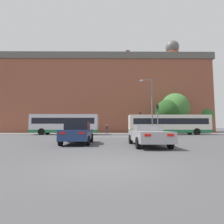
% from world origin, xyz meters
% --- Properties ---
extents(ground_plane, '(400.00, 400.00, 0.00)m').
position_xyz_m(ground_plane, '(0.00, 0.00, 0.00)').
color(ground_plane, '#474749').
extents(stop_line_strip, '(9.42, 0.30, 0.01)m').
position_xyz_m(stop_line_strip, '(0.00, 15.66, 0.00)').
color(stop_line_strip, silver).
rests_on(stop_line_strip, ground_plane).
extents(far_pavement, '(70.47, 2.50, 0.01)m').
position_xyz_m(far_pavement, '(0.00, 27.97, 0.01)').
color(far_pavement, gray).
rests_on(far_pavement, ground_plane).
extents(brick_civic_building, '(48.61, 11.84, 23.04)m').
position_xyz_m(brick_civic_building, '(-1.40, 37.13, 8.91)').
color(brick_civic_building, brown).
rests_on(brick_civic_building, ground_plane).
extents(car_saloon_left, '(2.04, 4.29, 1.56)m').
position_xyz_m(car_saloon_left, '(-2.22, 7.06, 0.78)').
color(car_saloon_left, navy).
rests_on(car_saloon_left, ground_plane).
extents(car_roadster_right, '(2.07, 4.84, 1.29)m').
position_xyz_m(car_roadster_right, '(2.44, 5.62, 0.67)').
color(car_roadster_right, '#9E9EA3').
rests_on(car_roadster_right, ground_plane).
extents(bus_crossing_lead, '(12.38, 2.70, 3.06)m').
position_xyz_m(bus_crossing_lead, '(9.18, 21.98, 1.64)').
color(bus_crossing_lead, silver).
rests_on(bus_crossing_lead, ground_plane).
extents(bus_crossing_trailing, '(10.26, 2.73, 3.13)m').
position_xyz_m(bus_crossing_trailing, '(-7.06, 22.03, 1.68)').
color(bus_crossing_trailing, silver).
rests_on(bus_crossing_trailing, ground_plane).
extents(traffic_light_far_right, '(0.26, 0.31, 3.98)m').
position_xyz_m(traffic_light_far_right, '(5.64, 27.27, 2.69)').
color(traffic_light_far_right, slate).
rests_on(traffic_light_far_right, ground_plane).
extents(traffic_light_near_right, '(0.26, 0.31, 3.98)m').
position_xyz_m(traffic_light_near_right, '(5.97, 16.26, 2.69)').
color(traffic_light_near_right, slate).
rests_on(traffic_light_near_right, ground_plane).
extents(street_lamp_junction, '(1.81, 0.36, 8.21)m').
position_xyz_m(street_lamp_junction, '(5.80, 19.56, 4.90)').
color(street_lamp_junction, slate).
rests_on(street_lamp_junction, ground_plane).
extents(pedestrian_waiting, '(0.40, 0.46, 1.76)m').
position_xyz_m(pedestrian_waiting, '(-7.22, 28.68, 1.04)').
color(pedestrian_waiting, '#333851').
rests_on(pedestrian_waiting, ground_plane).
extents(pedestrian_walking_east, '(0.30, 0.44, 1.66)m').
position_xyz_m(pedestrian_walking_east, '(-0.64, 27.24, 0.97)').
color(pedestrian_walking_east, '#333851').
rests_on(pedestrian_walking_east, ground_plane).
extents(pedestrian_walking_west, '(0.40, 0.46, 1.78)m').
position_xyz_m(pedestrian_walking_west, '(-9.63, 27.29, 1.05)').
color(pedestrian_walking_west, '#333851').
rests_on(pedestrian_walking_west, ground_plane).
extents(tree_by_building, '(3.68, 3.68, 5.63)m').
position_xyz_m(tree_by_building, '(20.70, 32.70, 3.69)').
color(tree_by_building, '#4C3823').
rests_on(tree_by_building, ground_plane).
extents(tree_kerbside, '(4.40, 4.40, 6.50)m').
position_xyz_m(tree_kerbside, '(10.99, 28.08, 4.18)').
color(tree_kerbside, '#4C3823').
rests_on(tree_kerbside, ground_plane).
extents(tree_distant, '(5.56, 5.56, 7.97)m').
position_xyz_m(tree_distant, '(13.00, 29.29, 5.04)').
color(tree_distant, '#4C3823').
rests_on(tree_distant, ground_plane).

